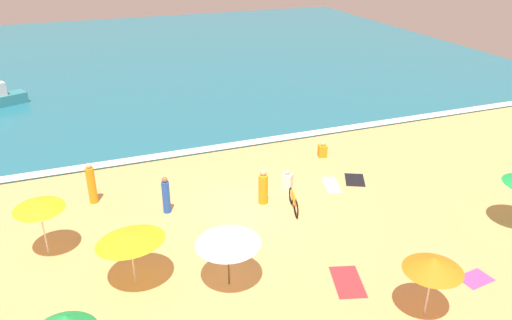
% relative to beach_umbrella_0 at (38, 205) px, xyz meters
% --- Properties ---
extents(ground_plane, '(60.00, 60.00, 0.00)m').
position_rel_beach_umbrella_0_xyz_m(ground_plane, '(7.98, 0.42, -2.00)').
color(ground_plane, '#E5B26B').
extents(ocean_water, '(60.00, 44.00, 0.10)m').
position_rel_beach_umbrella_0_xyz_m(ocean_water, '(7.98, 28.42, -1.95)').
color(ocean_water, teal).
rests_on(ocean_water, ground_plane).
extents(wave_breaker_foam, '(57.00, 0.70, 0.01)m').
position_rel_beach_umbrella_0_xyz_m(wave_breaker_foam, '(7.98, 6.72, -1.90)').
color(wave_breaker_foam, white).
rests_on(wave_breaker_foam, ocean_water).
extents(beach_umbrella_0, '(2.03, 2.04, 2.20)m').
position_rel_beach_umbrella_0_xyz_m(beach_umbrella_0, '(0.00, 0.00, 0.00)').
color(beach_umbrella_0, silver).
rests_on(beach_umbrella_0, ground_plane).
extents(beach_umbrella_3, '(2.44, 2.45, 2.09)m').
position_rel_beach_umbrella_0_xyz_m(beach_umbrella_3, '(10.59, -7.38, -0.15)').
color(beach_umbrella_3, silver).
rests_on(beach_umbrella_3, ground_plane).
extents(beach_umbrella_4, '(3.05, 3.06, 2.05)m').
position_rel_beach_umbrella_0_xyz_m(beach_umbrella_4, '(2.66, -2.75, -0.23)').
color(beach_umbrella_4, silver).
rests_on(beach_umbrella_4, ground_plane).
extents(beach_umbrella_7, '(2.92, 2.92, 2.03)m').
position_rel_beach_umbrella_0_xyz_m(beach_umbrella_7, '(5.52, -3.91, -0.22)').
color(beach_umbrella_7, '#4C3823').
rests_on(beach_umbrella_7, ground_plane).
extents(parked_bicycle, '(0.49, 1.78, 0.76)m').
position_rel_beach_umbrella_0_xyz_m(parked_bicycle, '(9.50, -0.33, -1.62)').
color(parked_bicycle, black).
rests_on(parked_bicycle, ground_plane).
extents(beachgoer_0, '(0.48, 0.48, 1.83)m').
position_rel_beach_umbrella_0_xyz_m(beachgoer_0, '(1.84, 3.24, -1.14)').
color(beachgoer_0, orange).
rests_on(beachgoer_0, ground_plane).
extents(beachgoer_1, '(0.51, 0.51, 0.80)m').
position_rel_beach_umbrella_0_xyz_m(beachgoer_1, '(13.09, 3.92, -1.67)').
color(beachgoer_1, orange).
rests_on(beachgoer_1, ground_plane).
extents(beachgoer_2, '(0.39, 0.39, 1.60)m').
position_rel_beach_umbrella_0_xyz_m(beachgoer_2, '(4.58, 1.32, -1.25)').
color(beachgoer_2, blue).
rests_on(beachgoer_2, ground_plane).
extents(beachgoer_4, '(0.62, 0.62, 0.86)m').
position_rel_beach_umbrella_0_xyz_m(beachgoer_4, '(10.05, 1.53, -1.64)').
color(beachgoer_4, white).
rests_on(beachgoer_4, ground_plane).
extents(beachgoer_5, '(0.41, 0.41, 1.56)m').
position_rel_beach_umbrella_0_xyz_m(beachgoer_5, '(8.53, 0.62, -1.28)').
color(beachgoer_5, orange).
rests_on(beachgoer_5, ground_plane).
extents(beach_towel_0, '(1.35, 1.54, 0.01)m').
position_rel_beach_umbrella_0_xyz_m(beach_towel_0, '(13.27, 1.04, -2.00)').
color(beach_towel_0, black).
rests_on(beach_towel_0, ground_plane).
extents(beach_towel_1, '(1.04, 1.69, 0.01)m').
position_rel_beach_umbrella_0_xyz_m(beach_towel_1, '(12.01, 1.00, -2.00)').
color(beach_towel_1, white).
rests_on(beach_towel_1, ground_plane).
extents(beach_towel_2, '(1.13, 0.86, 0.01)m').
position_rel_beach_umbrella_0_xyz_m(beach_towel_2, '(13.25, -6.62, -2.00)').
color(beach_towel_2, '#D84CA5').
rests_on(beach_towel_2, ground_plane).
extents(beach_towel_3, '(1.36, 1.85, 0.01)m').
position_rel_beach_umbrella_0_xyz_m(beach_towel_3, '(9.20, -5.23, -2.00)').
color(beach_towel_3, red).
rests_on(beach_towel_3, ground_plane).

